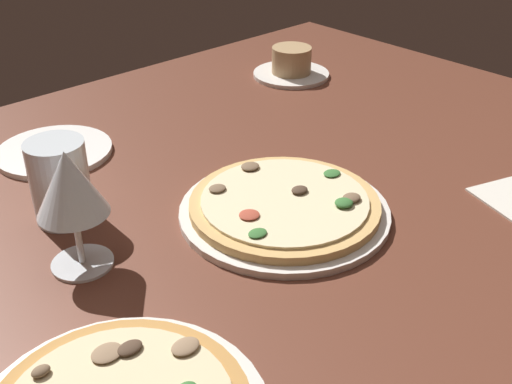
# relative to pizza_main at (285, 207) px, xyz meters

# --- Properties ---
(dining_table) EXTENTS (1.50, 1.10, 0.04)m
(dining_table) POSITION_rel_pizza_main_xyz_m (-0.04, 0.07, -0.03)
(dining_table) COLOR brown
(dining_table) RESTS_ON ground
(pizza_main) EXTENTS (0.28, 0.28, 0.03)m
(pizza_main) POSITION_rel_pizza_main_xyz_m (0.00, 0.00, 0.00)
(pizza_main) COLOR silver
(pizza_main) RESTS_ON dining_table
(ramekin_on_saucer) EXTENTS (0.16, 0.16, 0.06)m
(ramekin_on_saucer) POSITION_rel_pizza_main_xyz_m (0.38, 0.37, 0.01)
(ramekin_on_saucer) COLOR silver
(ramekin_on_saucer) RESTS_ON dining_table
(wine_glass_near) EXTENTS (0.08, 0.08, 0.15)m
(wine_glass_near) POSITION_rel_pizza_main_xyz_m (-0.25, 0.09, 0.09)
(wine_glass_near) COLOR silver
(wine_glass_near) RESTS_ON dining_table
(water_glass) EXTENTS (0.08, 0.08, 0.11)m
(water_glass) POSITION_rel_pizza_main_xyz_m (-0.22, 0.19, 0.04)
(water_glass) COLOR silver
(water_glass) RESTS_ON dining_table
(side_plate) EXTENTS (0.18, 0.18, 0.01)m
(side_plate) POSITION_rel_pizza_main_xyz_m (-0.14, 0.37, -0.01)
(side_plate) COLOR white
(side_plate) RESTS_ON dining_table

